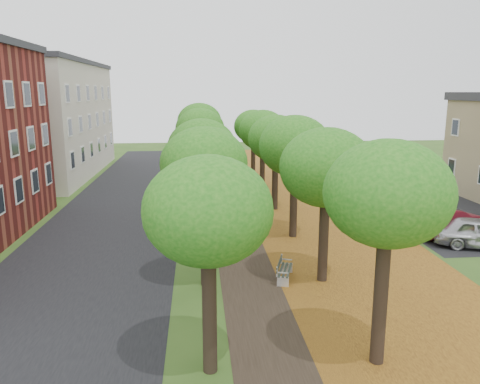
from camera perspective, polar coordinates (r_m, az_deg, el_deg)
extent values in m
plane|color=#2D4C19|center=(14.26, 5.83, -20.39)|extent=(120.00, 120.00, 0.00)
cube|color=black|center=(28.30, -15.37, -3.96)|extent=(8.00, 70.00, 0.01)
cube|color=black|center=(27.96, -0.04, -3.71)|extent=(3.20, 70.00, 0.01)
cube|color=#9D671D|center=(28.83, 9.93, -3.41)|extent=(7.50, 70.00, 0.01)
cube|color=black|center=(32.93, 23.91, -2.33)|extent=(9.00, 16.00, 0.01)
cylinder|color=black|center=(13.17, -3.74, -14.42)|extent=(0.40, 0.40, 3.55)
ellipsoid|color=#196515|center=(12.15, -3.93, -2.01)|extent=(3.53, 3.53, 3.00)
cylinder|color=black|center=(18.73, -4.26, -6.18)|extent=(0.40, 0.40, 3.55)
ellipsoid|color=#196515|center=(18.02, -4.40, 2.66)|extent=(3.53, 3.53, 3.00)
cylinder|color=black|center=(24.49, -4.53, -1.77)|extent=(0.40, 0.40, 3.55)
ellipsoid|color=#196515|center=(23.96, -4.64, 5.02)|extent=(3.53, 3.53, 3.00)
cylinder|color=black|center=(30.35, -4.69, 0.96)|extent=(0.40, 0.40, 3.55)
ellipsoid|color=#196515|center=(29.92, -4.79, 6.45)|extent=(3.53, 3.53, 3.00)
cylinder|color=black|center=(36.26, -4.81, 2.80)|extent=(0.40, 0.40, 3.55)
ellipsoid|color=#196515|center=(35.90, -4.89, 7.40)|extent=(3.53, 3.53, 3.00)
cylinder|color=black|center=(42.19, -4.89, 4.12)|extent=(0.40, 0.40, 3.55)
ellipsoid|color=#196515|center=(41.88, -4.96, 8.08)|extent=(3.53, 3.53, 3.00)
cylinder|color=black|center=(14.10, 16.70, -13.06)|extent=(0.40, 0.40, 3.55)
ellipsoid|color=#196515|center=(13.15, 17.48, -1.45)|extent=(3.53, 3.53, 3.00)
cylinder|color=black|center=(19.39, 10.14, -5.69)|extent=(0.40, 0.40, 3.55)
ellipsoid|color=#196515|center=(18.71, 10.47, 2.85)|extent=(3.53, 3.53, 3.00)
cylinder|color=black|center=(25.01, 6.54, -1.52)|extent=(0.40, 0.40, 3.55)
ellipsoid|color=#196515|center=(24.49, 6.70, 5.13)|extent=(3.53, 3.53, 3.00)
cylinder|color=black|center=(30.77, 4.28, 1.12)|extent=(0.40, 0.40, 3.55)
ellipsoid|color=#196515|center=(30.34, 4.37, 6.53)|extent=(3.53, 3.53, 3.00)
cylinder|color=black|center=(36.61, 2.74, 2.92)|extent=(0.40, 0.40, 3.55)
ellipsoid|color=#196515|center=(36.25, 2.78, 7.47)|extent=(3.53, 3.53, 3.00)
cylinder|color=black|center=(42.49, 1.62, 4.22)|extent=(0.40, 0.40, 3.55)
ellipsoid|color=#196515|center=(42.18, 1.64, 8.15)|extent=(3.53, 3.53, 3.00)
cube|color=beige|center=(47.15, -23.47, 7.96)|extent=(10.00, 20.00, 10.00)
cube|color=#2D2D33|center=(47.15, -24.02, 14.26)|extent=(10.30, 20.30, 0.40)
cube|color=#242E25|center=(19.72, 5.52, -9.42)|extent=(0.91, 1.74, 0.04)
cube|color=#242E25|center=(19.65, 4.82, -8.69)|extent=(0.53, 1.62, 0.24)
cube|color=silver|center=(19.09, 5.25, -10.84)|extent=(0.46, 0.19, 0.42)
cube|color=silver|center=(20.51, 5.75, -9.19)|extent=(0.46, 0.19, 0.42)
cube|color=silver|center=(18.95, 5.27, -9.79)|extent=(0.42, 0.18, 0.04)
cube|color=silver|center=(20.37, 5.77, -8.19)|extent=(0.42, 0.18, 0.04)
imported|color=maroon|center=(27.83, 23.88, -3.25)|extent=(4.86, 3.36, 1.52)
imported|color=#323237|center=(29.87, 21.69, -2.15)|extent=(4.99, 2.23, 1.42)
imported|color=silver|center=(35.86, 16.88, 0.40)|extent=(5.20, 3.48, 1.33)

